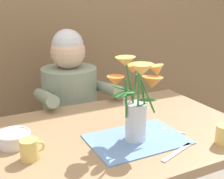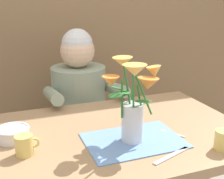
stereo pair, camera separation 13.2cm
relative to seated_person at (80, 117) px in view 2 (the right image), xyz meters
name	(u,v)px [view 2 (the right image)]	position (x,y,z in m)	size (l,w,h in m)	color
wood_panel_backdrop	(61,6)	(0.00, 0.43, 0.69)	(4.00, 0.10, 2.50)	brown
dining_table	(114,150)	(0.00, -0.62, 0.08)	(1.20, 0.80, 0.74)	#9E7A56
seated_person	(80,117)	(0.00, 0.00, 0.00)	(0.45, 0.47, 1.14)	#4C4C56
striped_placemat	(133,140)	(0.04, -0.73, 0.18)	(0.40, 0.28, 0.01)	#6B93D1
flower_vase	(133,97)	(0.03, -0.74, 0.37)	(0.26, 0.30, 0.35)	silver
ceramic_bowl	(13,133)	(-0.43, -0.55, 0.21)	(0.14, 0.14, 0.06)	white
dinner_knife	(171,156)	(0.12, -0.90, 0.18)	(0.19, 0.02, 0.01)	silver
tea_cup	(224,140)	(0.34, -0.92, 0.22)	(0.09, 0.07, 0.08)	#E5C666
ceramic_mug	(25,145)	(-0.39, -0.69, 0.22)	(0.09, 0.07, 0.08)	#E5C666
spoon_0	(168,132)	(0.22, -0.72, 0.18)	(0.08, 0.11, 0.01)	silver
spoon_1	(130,101)	(0.23, -0.28, 0.18)	(0.07, 0.11, 0.01)	silver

